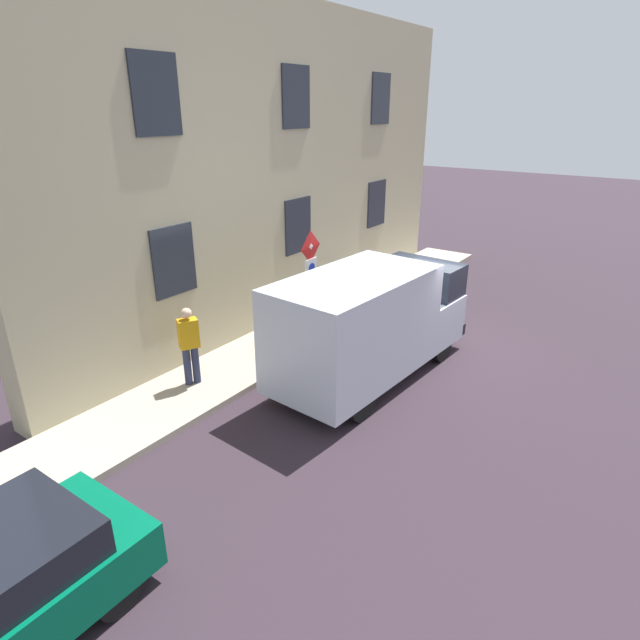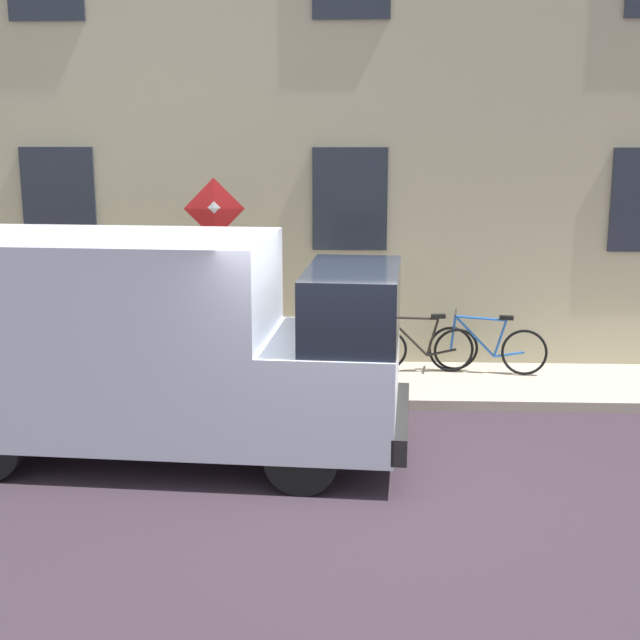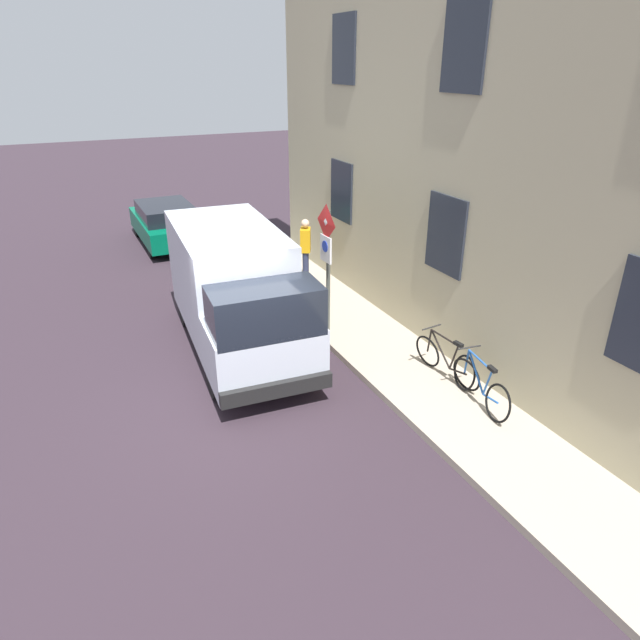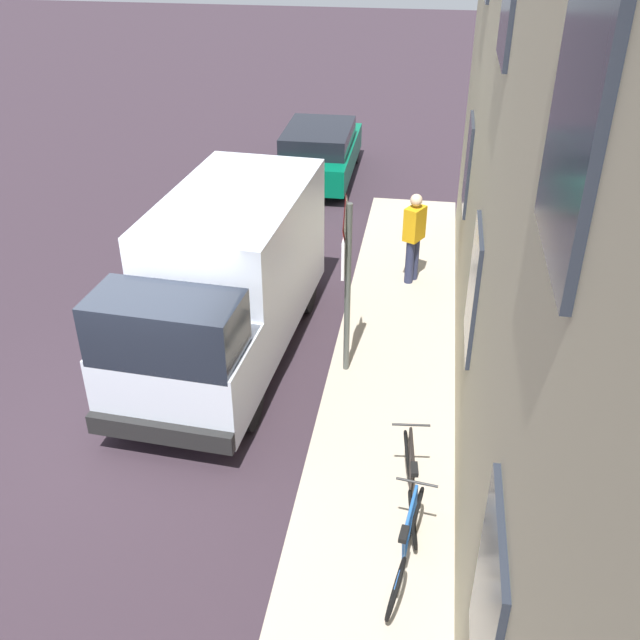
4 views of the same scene
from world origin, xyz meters
The scene contains 8 objects.
ground_plane centered at (0.00, 0.00, 0.00)m, with size 80.00×80.00×0.00m, color #30242D.
sidewalk_slab centered at (3.29, 0.00, 0.07)m, with size 1.92×17.76×0.14m, color #AB9D8A.
building_facade centered at (4.60, 0.00, 4.08)m, with size 0.75×15.76×8.16m.
sign_post_stacked centered at (2.54, 1.73, 1.99)m, with size 0.15×0.56×2.75m.
delivery_van centered at (0.63, 2.14, 1.33)m, with size 2.35×5.45×2.50m.
bicycle_blue centered at (3.70, -2.01, 0.51)m, with size 0.48×1.71×0.89m.
bicycle_black centered at (3.70, -1.04, 0.51)m, with size 0.46×1.72×0.89m.
pedestrian centered at (3.41, 4.81, 1.07)m, with size 0.41×0.47×1.72m.
Camera 1 is at (-4.61, 11.37, 5.68)m, focal length 29.56 mm.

